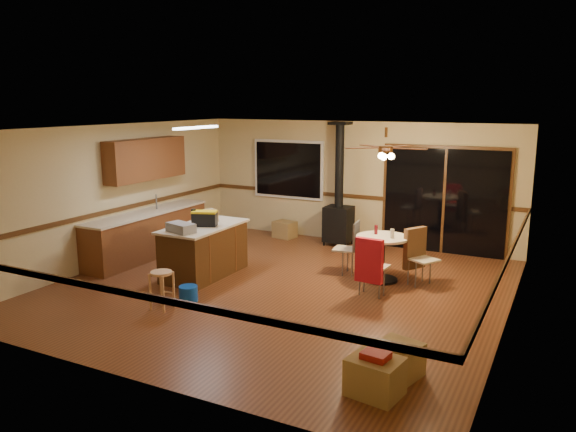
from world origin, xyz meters
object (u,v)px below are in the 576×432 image
Objects in this scene: chair_left at (351,242)px; chair_near at (370,260)px; blue_bucket at (188,294)px; box_corner_b at (399,359)px; toolbox_black at (205,219)px; dining_table at (382,251)px; wood_stove at (339,211)px; toolbox_grey at (181,228)px; bar_stool at (162,290)px; chair_right at (416,249)px; box_corner_a at (375,377)px; kitchen_island at (204,250)px; box_under_window at (285,229)px.

chair_left and chair_near have the same top height.
blue_bucket is 2.84m from chair_near.
blue_bucket is 3.64m from box_corner_b.
dining_table is at bearing 21.99° from toolbox_black.
chair_near is (2.91, 0.26, -0.42)m from toolbox_black.
wood_stove is 5.39× the size of box_corner_b.
bar_stool is (0.43, -1.04, -0.69)m from toolbox_grey.
chair_right reaches higher than box_corner_a.
toolbox_black is at bearing -159.15° from chair_right.
chair_right is 1.50× the size of box_corner_b.
kitchen_island is 3.09m from dining_table.
bar_stool is at bearing -100.79° from wood_stove.
chair_near is at bearing 110.14° from box_corner_a.
toolbox_black is 1.56m from blue_bucket.
wood_stove reaches higher than chair_left.
box_under_window is at bearing 145.47° from dining_table.
kitchen_island is 3.62× the size of box_under_window.
chair_right reaches higher than blue_bucket.
blue_bucket is 0.41× the size of chair_near.
chair_near reaches higher than box_under_window.
toolbox_black reaches higher than dining_table.
chair_right is at bearing -40.30° from wood_stove.
toolbox_black is (-1.25, -3.08, 0.29)m from wood_stove.
wood_stove is at bearing 79.21° from bar_stool.
box_under_window is (-2.97, 2.87, -0.41)m from chair_near.
toolbox_grey is 1.06× the size of box_under_window.
chair_left is (1.73, 2.43, 0.47)m from blue_bucket.
blue_bucket is at bearing -139.37° from chair_right.
box_under_window is 6.96m from box_corner_a.
wood_stove reaches higher than box_corner_b.
wood_stove is 5.84m from box_corner_b.
box_corner_b is (4.12, -1.45, -0.79)m from toolbox_grey.
bar_stool is 1.23× the size of box_corner_b.
box_corner_b is (4.09, -2.05, -0.26)m from kitchen_island.
box_under_window is at bearing 140.72° from chair_left.
chair_near is at bearing 5.09° from toolbox_black.
box_corner_b is (4.04, -2.02, -0.83)m from toolbox_black.
toolbox_black is 0.81× the size of chair_left.
chair_left reaches higher than dining_table.
bar_stool is 0.49m from blue_bucket.
kitchen_island is 3.16× the size of box_corner_a.
dining_table is 0.89m from chair_near.
bar_stool is 1.12× the size of chair_left.
dining_table reaches higher than blue_bucket.
box_under_window is 0.87× the size of box_corner_a.
toolbox_black reaches higher than box_corner_a.
kitchen_island is 4.76m from box_corner_a.
toolbox_black is 4.59m from box_corner_b.
toolbox_black is at bearing -158.01° from dining_table.
toolbox_grey is (-1.32, -3.65, 0.25)m from wood_stove.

